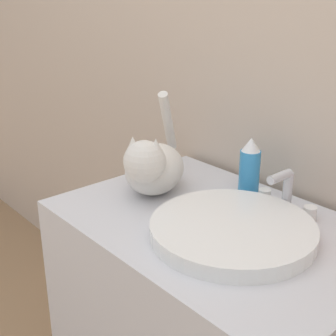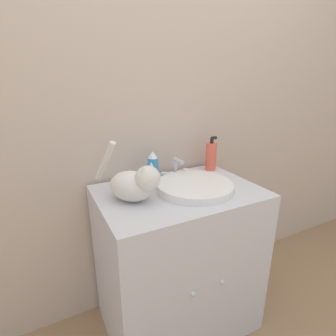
# 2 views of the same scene
# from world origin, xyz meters

# --- Properties ---
(wall_back) EXTENTS (6.00, 0.05, 2.50)m
(wall_back) POSITION_xyz_m (0.00, 0.58, 1.25)
(wall_back) COLOR #C6B29E
(wall_back) RESTS_ON ground_plane
(vanity_cabinet) EXTENTS (0.78, 0.55, 0.80)m
(vanity_cabinet) POSITION_xyz_m (0.00, 0.27, 0.40)
(vanity_cabinet) COLOR silver
(vanity_cabinet) RESTS_ON ground_plane
(sink_basin) EXTENTS (0.37, 0.37, 0.04)m
(sink_basin) POSITION_xyz_m (0.07, 0.24, 0.82)
(sink_basin) COLOR white
(sink_basin) RESTS_ON vanity_cabinet
(faucet) EXTENTS (0.17, 0.09, 0.11)m
(faucet) POSITION_xyz_m (0.07, 0.44, 0.85)
(faucet) COLOR silver
(faucet) RESTS_ON vanity_cabinet
(cat) EXTENTS (0.25, 0.33, 0.26)m
(cat) POSITION_xyz_m (-0.23, 0.26, 0.88)
(cat) COLOR silver
(cat) RESTS_ON vanity_cabinet
(soap_bottle) EXTENTS (0.06, 0.06, 0.20)m
(soap_bottle) POSITION_xyz_m (0.32, 0.45, 0.89)
(soap_bottle) COLOR #EF6047
(soap_bottle) RESTS_ON vanity_cabinet
(spray_bottle) EXTENTS (0.06, 0.06, 0.16)m
(spray_bottle) POSITION_xyz_m (-0.06, 0.45, 0.88)
(spray_bottle) COLOR #338CCC
(spray_bottle) RESTS_ON vanity_cabinet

